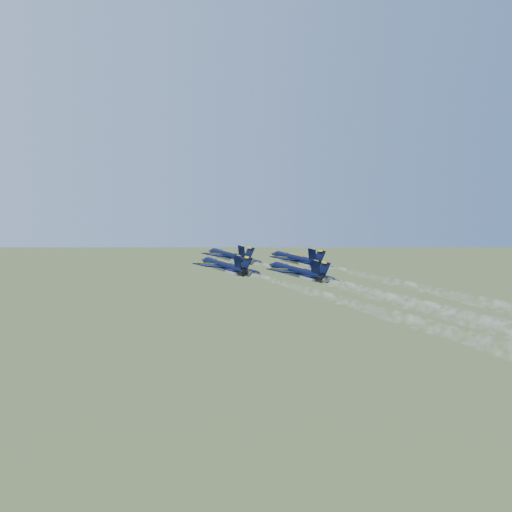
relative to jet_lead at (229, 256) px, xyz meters
name	(u,v)px	position (x,y,z in m)	size (l,w,h in m)	color
jet_lead	(229,256)	(0.00, 0.00, 0.00)	(12.75, 16.63, 4.06)	black
jet_left	(224,266)	(-6.37, -11.53, 0.00)	(12.75, 16.63, 4.06)	black
jet_right	(296,259)	(9.38, -10.10, 0.00)	(12.75, 16.63, 4.06)	black
jet_slot	(297,272)	(2.00, -22.63, 0.00)	(12.75, 16.63, 4.06)	black
smoke_trail_lead	(416,299)	(4.25, -49.58, 0.04)	(7.27, 65.25, 2.39)	white
smoke_trail_left	(442,323)	(-2.12, -61.11, 0.04)	(7.27, 65.25, 2.39)	white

